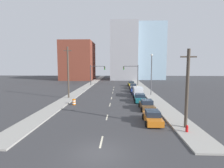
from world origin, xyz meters
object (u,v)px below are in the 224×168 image
object	(u,v)px
utility_pole_right_near	(187,88)
sedan_teal	(140,98)
utility_pole_left_mid	(68,72)
sedan_tan	(133,86)
box_truck_navy	(138,92)
sedan_orange	(152,117)
traffic_signal_left	(95,72)
traffic_signal_right	(134,72)
sedan_blue	(134,89)
sedan_yellow	(131,84)
street_lamp	(151,72)
fire_hydrant	(187,129)
sedan_brown	(147,105)
traffic_barrel	(74,102)

from	to	relation	value
utility_pole_right_near	sedan_teal	bearing A→B (deg)	103.19
utility_pole_left_mid	sedan_tan	xyz separation A→B (m)	(14.07, 15.33, -4.58)
box_truck_navy	sedan_orange	bearing A→B (deg)	-90.89
traffic_signal_left	utility_pole_right_near	xyz separation A→B (m)	(14.80, -38.75, -0.16)
sedan_tan	traffic_signal_right	bearing A→B (deg)	86.57
sedan_teal	utility_pole_left_mid	bearing A→B (deg)	169.56
sedan_tan	box_truck_navy	bearing A→B (deg)	-88.02
sedan_orange	sedan_teal	xyz separation A→B (m)	(-0.05, 11.61, 0.03)
sedan_blue	sedan_orange	bearing A→B (deg)	-87.47
sedan_yellow	traffic_signal_right	bearing A→B (deg)	38.88
traffic_signal_left	street_lamp	xyz separation A→B (m)	(14.88, -18.63, 0.79)
box_truck_navy	fire_hydrant	bearing A→B (deg)	-83.17
traffic_signal_left	sedan_yellow	size ratio (longest dim) A/B	1.45
sedan_brown	sedan_teal	size ratio (longest dim) A/B	1.00
traffic_signal_left	box_truck_navy	xyz separation A→B (m)	(11.89, -19.65, -3.44)
sedan_orange	sedan_brown	world-z (taller)	sedan_orange
sedan_orange	fire_hydrant	bearing A→B (deg)	-47.12
utility_pole_left_mid	traffic_barrel	bearing A→B (deg)	-66.07
traffic_barrel	sedan_orange	world-z (taller)	sedan_orange
sedan_orange	sedan_brown	bearing A→B (deg)	87.75
traffic_signal_right	utility_pole_right_near	bearing A→B (deg)	-86.82
fire_hydrant	sedan_blue	bearing A→B (deg)	95.76
utility_pole_right_near	sedan_yellow	distance (m)	38.34
utility_pole_right_near	utility_pole_left_mid	distance (m)	23.46
sedan_teal	sedan_yellow	world-z (taller)	sedan_yellow
sedan_yellow	sedan_teal	bearing A→B (deg)	-91.96
traffic_signal_right	utility_pole_right_near	size ratio (longest dim) A/B	0.82
traffic_barrel	traffic_signal_left	bearing A→B (deg)	90.74
fire_hydrant	utility_pole_left_mid	bearing A→B (deg)	133.50
traffic_signal_right	sedan_yellow	distance (m)	3.82
sedan_blue	traffic_signal_left	bearing A→B (deg)	134.21
traffic_signal_right	traffic_barrel	bearing A→B (deg)	-113.55
traffic_signal_left	utility_pole_right_near	size ratio (longest dim) A/B	0.82
traffic_signal_left	sedan_blue	distance (m)	18.08
traffic_signal_right	sedan_yellow	world-z (taller)	traffic_signal_right
sedan_teal	sedan_blue	bearing A→B (deg)	90.84
traffic_signal_left	sedan_blue	world-z (taller)	traffic_signal_left
street_lamp	sedan_yellow	size ratio (longest dim) A/B	1.94
sedan_teal	box_truck_navy	distance (m)	5.76
sedan_orange	sedan_tan	world-z (taller)	sedan_orange
fire_hydrant	sedan_brown	bearing A→B (deg)	104.48
utility_pole_right_near	sedan_yellow	xyz separation A→B (m)	(-2.96, 38.07, -3.52)
traffic_signal_right	utility_pole_left_mid	xyz separation A→B (m)	(-14.78, -22.55, 0.85)
traffic_barrel	sedan_teal	bearing A→B (deg)	13.83
utility_pole_left_mid	sedan_tan	size ratio (longest dim) A/B	2.15
sedan_tan	sedan_yellow	world-z (taller)	sedan_yellow
traffic_barrel	sedan_tan	distance (m)	23.95
utility_pole_left_mid	sedan_yellow	xyz separation A→B (m)	(13.98, 21.87, -4.53)
traffic_signal_right	utility_pole_left_mid	distance (m)	26.98
box_truck_navy	sedan_yellow	world-z (taller)	box_truck_navy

